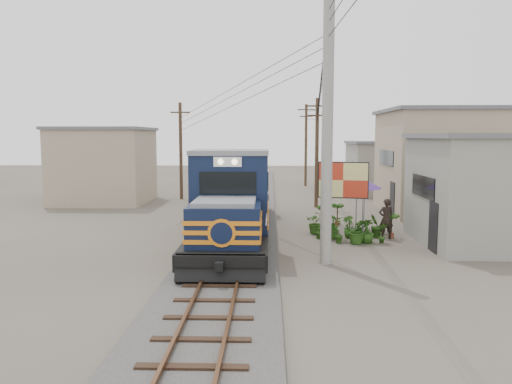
{
  "coord_description": "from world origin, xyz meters",
  "views": [
    {
      "loc": [
        1.49,
        -18.19,
        4.58
      ],
      "look_at": [
        0.89,
        3.08,
        2.2
      ],
      "focal_mm": 35.0,
      "sensor_mm": 36.0,
      "label": 1
    }
  ],
  "objects_px": {
    "locomotive": "(237,200)",
    "vendor": "(386,219)",
    "market_umbrella": "(357,182)",
    "billboard": "(343,182)"
  },
  "relations": [
    {
      "from": "billboard",
      "to": "vendor",
      "type": "height_order",
      "value": "billboard"
    },
    {
      "from": "vendor",
      "to": "billboard",
      "type": "bearing_deg",
      "value": -4.68
    },
    {
      "from": "market_umbrella",
      "to": "vendor",
      "type": "relative_size",
      "value": 1.51
    },
    {
      "from": "billboard",
      "to": "vendor",
      "type": "distance_m",
      "value": 2.55
    },
    {
      "from": "billboard",
      "to": "market_umbrella",
      "type": "xyz_separation_m",
      "value": [
        0.93,
        1.89,
        -0.17
      ]
    },
    {
      "from": "locomotive",
      "to": "market_umbrella",
      "type": "bearing_deg",
      "value": 15.85
    },
    {
      "from": "locomotive",
      "to": "billboard",
      "type": "relative_size",
      "value": 4.58
    },
    {
      "from": "locomotive",
      "to": "vendor",
      "type": "distance_m",
      "value": 6.74
    },
    {
      "from": "locomotive",
      "to": "vendor",
      "type": "relative_size",
      "value": 8.68
    },
    {
      "from": "locomotive",
      "to": "vendor",
      "type": "bearing_deg",
      "value": -2.43
    }
  ]
}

